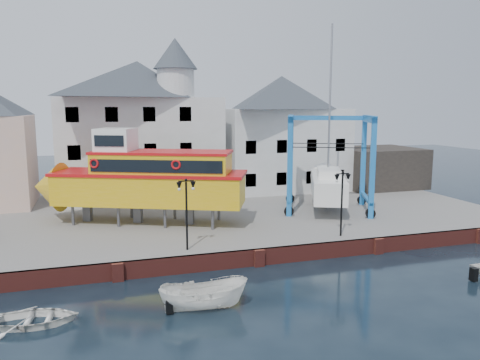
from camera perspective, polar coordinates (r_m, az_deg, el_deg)
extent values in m
plane|color=black|center=(27.86, 2.31, -10.43)|extent=(140.00, 140.00, 0.00)
cube|color=#625F5A|center=(37.86, -3.24, -4.40)|extent=(44.00, 22.00, 1.00)
cube|color=maroon|center=(27.81, 2.23, -9.38)|extent=(44.00, 0.25, 1.00)
cube|color=maroon|center=(26.24, -14.67, -10.82)|extent=(0.60, 0.36, 1.00)
cube|color=maroon|center=(27.66, 2.35, -9.48)|extent=(0.60, 0.36, 1.00)
cube|color=maroon|center=(31.13, 16.50, -7.73)|extent=(0.60, 0.36, 1.00)
cube|color=maroon|center=(36.08, 27.22, -6.08)|extent=(0.60, 0.36, 1.00)
cube|color=silver|center=(43.59, -12.10, 3.85)|extent=(14.00, 8.00, 9.00)
pyramid|color=#333842|center=(43.49, -12.37, 11.87)|extent=(14.00, 8.00, 3.20)
cube|color=black|center=(39.90, -19.34, -1.13)|extent=(1.00, 0.08, 1.20)
cube|color=black|center=(39.89, -15.03, -0.93)|extent=(1.00, 0.08, 1.20)
cube|color=black|center=(40.10, -10.75, -0.73)|extent=(1.00, 0.08, 1.20)
cube|color=black|center=(40.53, -6.53, -0.52)|extent=(1.00, 0.08, 1.20)
cube|color=black|center=(39.51, -19.56, 3.16)|extent=(1.00, 0.08, 1.20)
cube|color=black|center=(39.50, -15.21, 3.36)|extent=(1.00, 0.08, 1.20)
cube|color=black|center=(39.71, -10.87, 3.54)|extent=(1.00, 0.08, 1.20)
cube|color=black|center=(40.14, -6.61, 3.70)|extent=(1.00, 0.08, 1.20)
cube|color=black|center=(39.35, -19.79, 7.51)|extent=(1.00, 0.08, 1.20)
cube|color=black|center=(39.33, -15.39, 7.71)|extent=(1.00, 0.08, 1.20)
cube|color=black|center=(39.54, -11.00, 7.87)|extent=(1.00, 0.08, 1.20)
cube|color=black|center=(39.98, -6.68, 7.99)|extent=(1.00, 0.08, 1.20)
cylinder|color=silver|center=(41.47, -7.85, 11.59)|extent=(3.20, 3.20, 2.40)
cone|color=#333842|center=(41.66, -7.92, 15.03)|extent=(3.80, 3.80, 2.60)
cube|color=silver|center=(47.43, 4.99, 3.81)|extent=(12.00, 8.00, 8.00)
pyramid|color=#333842|center=(47.26, 5.08, 10.59)|extent=(12.00, 8.00, 3.20)
cube|color=black|center=(42.49, 1.32, -0.03)|extent=(1.00, 0.08, 1.20)
cube|color=black|center=(43.52, 5.07, 0.16)|extent=(1.00, 0.08, 1.20)
cube|color=black|center=(44.73, 8.63, 0.33)|extent=(1.00, 0.08, 1.20)
cube|color=black|center=(46.10, 11.99, 0.49)|extent=(1.00, 0.08, 1.20)
cube|color=black|center=(42.12, 1.33, 4.01)|extent=(1.00, 0.08, 1.20)
cube|color=black|center=(43.16, 5.13, 4.09)|extent=(1.00, 0.08, 1.20)
cube|color=black|center=(44.38, 8.72, 4.16)|extent=(1.00, 0.08, 1.20)
cube|color=black|center=(45.76, 12.12, 4.21)|extent=(1.00, 0.08, 1.20)
cube|color=black|center=(50.55, 16.39, 1.52)|extent=(8.00, 7.00, 4.00)
cylinder|color=black|center=(27.14, -6.52, -4.41)|extent=(0.12, 0.12, 4.00)
cube|color=black|center=(26.74, -6.60, -0.13)|extent=(0.90, 0.06, 0.06)
sphere|color=black|center=(26.73, -6.60, 0.02)|extent=(0.16, 0.16, 0.16)
cone|color=black|center=(26.71, -7.43, -0.74)|extent=(0.32, 0.32, 0.45)
sphere|color=white|center=(26.74, -7.42, -1.12)|extent=(0.18, 0.18, 0.18)
cone|color=black|center=(26.86, -5.75, -0.66)|extent=(0.32, 0.32, 0.45)
sphere|color=white|center=(26.89, -5.74, -1.04)|extent=(0.18, 0.18, 0.18)
cylinder|color=black|center=(30.53, 12.28, -3.05)|extent=(0.12, 0.12, 4.00)
cube|color=black|center=(30.17, 12.41, 0.76)|extent=(0.90, 0.06, 0.06)
sphere|color=black|center=(30.16, 12.42, 0.89)|extent=(0.16, 0.16, 0.16)
cone|color=black|center=(30.02, 11.73, 0.22)|extent=(0.32, 0.32, 0.45)
sphere|color=white|center=(30.05, 11.72, -0.12)|extent=(0.18, 0.18, 0.18)
cone|color=black|center=(30.41, 13.05, 0.29)|extent=(0.32, 0.32, 0.45)
sphere|color=white|center=(30.44, 13.04, -0.05)|extent=(0.18, 0.18, 0.18)
cylinder|color=#59595E|center=(34.80, -19.70, -4.08)|extent=(0.26, 0.26, 1.42)
cylinder|color=#59595E|center=(37.13, -17.90, -3.18)|extent=(0.26, 0.26, 1.42)
cylinder|color=#59595E|center=(33.48, -14.60, -4.34)|extent=(0.26, 0.26, 1.42)
cylinder|color=#59595E|center=(35.89, -13.08, -3.39)|extent=(0.26, 0.26, 1.42)
cylinder|color=#59595E|center=(32.44, -9.14, -4.58)|extent=(0.26, 0.26, 1.42)
cylinder|color=#59595E|center=(34.93, -7.96, -3.58)|extent=(0.26, 0.26, 1.42)
cylinder|color=#59595E|center=(31.72, -3.36, -4.80)|extent=(0.26, 0.26, 1.42)
cylinder|color=#59595E|center=(34.25, -2.59, -3.75)|extent=(0.26, 0.26, 1.42)
cube|color=#59595E|center=(35.76, -18.08, -3.65)|extent=(0.71, 0.66, 1.42)
cube|color=#59595E|center=(34.37, -12.34, -3.91)|extent=(0.71, 0.66, 1.42)
cube|color=#59595E|center=(33.34, -6.17, -4.15)|extent=(0.71, 0.66, 1.42)
cube|color=#DEAF08|center=(33.73, -10.92, -1.08)|extent=(13.54, 8.61, 2.08)
cone|color=#DEAF08|center=(36.76, -22.37, -0.78)|extent=(3.35, 4.12, 3.59)
cube|color=red|center=(33.55, -10.98, 0.82)|extent=(13.86, 8.86, 0.21)
cube|color=#DEAF08|center=(33.20, -9.46, 1.93)|extent=(9.93, 6.74, 1.51)
cube|color=black|center=(31.63, -10.27, 1.65)|extent=(8.32, 3.71, 0.85)
cube|color=black|center=(34.75, -8.72, 2.34)|extent=(8.32, 3.71, 0.85)
cube|color=red|center=(33.10, -9.49, 3.37)|extent=(10.15, 6.90, 0.17)
cube|color=white|center=(34.11, -14.89, 4.66)|extent=(3.24, 3.24, 1.72)
cube|color=black|center=(32.94, -15.69, 4.61)|extent=(1.91, 0.89, 0.76)
torus|color=red|center=(33.06, -17.38, 1.94)|extent=(0.66, 0.39, 0.66)
torus|color=red|center=(31.19, -7.82, 1.87)|extent=(0.66, 0.39, 0.66)
cube|color=#0F68A7|center=(35.16, 6.08, 1.56)|extent=(0.49, 0.49, 7.48)
cylinder|color=black|center=(35.75, 5.99, -3.80)|extent=(0.79, 0.55, 0.75)
cube|color=#0F68A7|center=(40.10, 6.21, 2.47)|extent=(0.49, 0.49, 7.48)
cylinder|color=black|center=(40.61, 6.13, -2.25)|extent=(0.79, 0.55, 0.75)
cube|color=#0F68A7|center=(35.58, 15.85, 1.35)|extent=(0.49, 0.49, 7.48)
cylinder|color=black|center=(36.16, 15.62, -3.94)|extent=(0.79, 0.55, 0.75)
cube|color=#0F68A7|center=(40.46, 14.79, 2.28)|extent=(0.49, 0.49, 7.48)
cylinder|color=black|center=(40.97, 14.61, -2.40)|extent=(0.79, 0.55, 0.75)
cube|color=#0F68A7|center=(37.37, 6.24, 7.46)|extent=(2.53, 5.03, 0.52)
cube|color=#0F68A7|center=(38.04, 6.08, -1.95)|extent=(2.43, 4.98, 0.22)
cube|color=#0F68A7|center=(37.76, 15.51, 7.20)|extent=(2.53, 5.03, 0.52)
cube|color=#0F68A7|center=(38.43, 15.12, -2.11)|extent=(2.43, 4.98, 0.22)
cube|color=#0F68A7|center=(39.92, 10.67, 7.45)|extent=(6.00, 2.97, 0.37)
cube|color=white|center=(37.96, 10.66, -0.77)|extent=(5.53, 8.32, 1.71)
cone|color=white|center=(42.65, 10.27, 0.31)|extent=(2.94, 2.57, 2.46)
cube|color=#59595E|center=(38.19, 10.61, -2.59)|extent=(1.02, 1.86, 0.75)
cube|color=white|center=(37.26, 10.76, 0.87)|extent=(2.87, 3.62, 0.64)
cylinder|color=#99999E|center=(37.97, 10.91, 9.43)|extent=(0.21, 0.21, 11.75)
cube|color=black|center=(35.64, 11.00, 3.91)|extent=(5.35, 2.49, 0.05)
cube|color=black|center=(39.47, 10.63, 4.40)|extent=(5.35, 2.49, 0.05)
imported|color=white|center=(22.41, -4.41, -15.45)|extent=(4.24, 2.02, 1.58)
imported|color=white|center=(22.78, -23.78, -15.81)|extent=(3.92, 2.98, 0.76)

